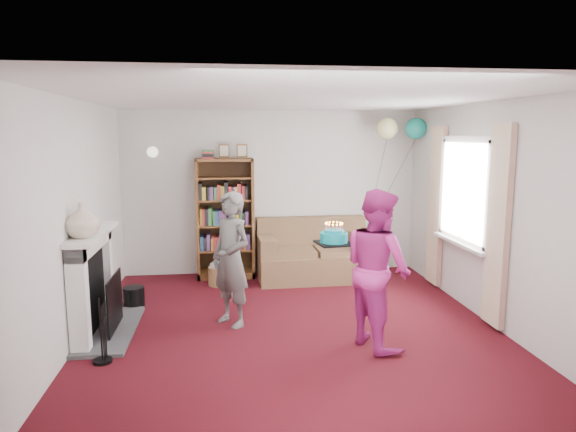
{
  "coord_description": "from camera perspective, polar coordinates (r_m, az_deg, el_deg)",
  "views": [
    {
      "loc": [
        -0.73,
        -5.33,
        2.13
      ],
      "look_at": [
        0.02,
        0.6,
        1.18
      ],
      "focal_mm": 32.0,
      "sensor_mm": 36.0,
      "label": 1
    }
  ],
  "objects": [
    {
      "name": "ground",
      "position": [
        5.79,
        0.6,
        -12.55
      ],
      "size": [
        5.0,
        5.0,
        0.0
      ],
      "primitive_type": "plane",
      "color": "black",
      "rests_on": "ground"
    },
    {
      "name": "wall_back",
      "position": [
        7.93,
        -1.85,
        2.65
      ],
      "size": [
        4.5,
        0.02,
        2.5
      ],
      "primitive_type": "cube",
      "color": "silver",
      "rests_on": "ground"
    },
    {
      "name": "wall_left",
      "position": [
        5.62,
        -22.87,
        -0.69
      ],
      "size": [
        0.02,
        5.0,
        2.5
      ],
      "primitive_type": "cube",
      "color": "silver",
      "rests_on": "ground"
    },
    {
      "name": "wall_right",
      "position": [
        6.18,
        21.87,
        0.19
      ],
      "size": [
        0.02,
        5.0,
        2.5
      ],
      "primitive_type": "cube",
      "color": "silver",
      "rests_on": "ground"
    },
    {
      "name": "ceiling",
      "position": [
        5.4,
        0.64,
        13.02
      ],
      "size": [
        4.5,
        5.0,
        0.01
      ],
      "primitive_type": "cube",
      "color": "white",
      "rests_on": "wall_back"
    },
    {
      "name": "fireplace",
      "position": [
        5.91,
        -20.32,
        -7.42
      ],
      "size": [
        0.55,
        1.8,
        1.12
      ],
      "color": "#3F3F42",
      "rests_on": "ground"
    },
    {
      "name": "window_bay",
      "position": [
        6.69,
        18.96,
        0.57
      ],
      "size": [
        0.14,
        2.02,
        2.2
      ],
      "color": "white",
      "rests_on": "ground"
    },
    {
      "name": "wall_sconce",
      "position": [
        7.77,
        -14.82,
        6.89
      ],
      "size": [
        0.16,
        0.23,
        0.16
      ],
      "color": "gold",
      "rests_on": "ground"
    },
    {
      "name": "bookcase",
      "position": [
        7.74,
        -6.99,
        -0.34
      ],
      "size": [
        0.85,
        0.42,
        2.0
      ],
      "color": "#472B14",
      "rests_on": "ground"
    },
    {
      "name": "sofa",
      "position": [
        7.73,
        2.84,
        -4.43
      ],
      "size": [
        1.67,
        0.88,
        0.88
      ],
      "rotation": [
        0.0,
        0.0,
        0.03
      ],
      "color": "brown",
      "rests_on": "ground"
    },
    {
      "name": "wicker_basket",
      "position": [
        7.45,
        -7.47,
        -6.49
      ],
      "size": [
        0.35,
        0.35,
        0.33
      ],
      "rotation": [
        0.0,
        0.0,
        -0.32
      ],
      "color": "#9C7449",
      "rests_on": "ground"
    },
    {
      "name": "person_striped",
      "position": [
        5.77,
        -6.34,
        -4.8
      ],
      "size": [
        0.63,
        0.66,
        1.51
      ],
      "primitive_type": "imported",
      "rotation": [
        0.0,
        0.0,
        -0.89
      ],
      "color": "black",
      "rests_on": "ground"
    },
    {
      "name": "person_magenta",
      "position": [
        5.26,
        9.92,
        -5.72
      ],
      "size": [
        0.82,
        0.93,
        1.61
      ],
      "primitive_type": "imported",
      "rotation": [
        0.0,
        0.0,
        1.89
      ],
      "color": "#B4247A",
      "rests_on": "ground"
    },
    {
      "name": "birthday_cake",
      "position": [
        5.27,
        5.12,
        -2.41
      ],
      "size": [
        0.34,
        0.34,
        0.22
      ],
      "rotation": [
        0.0,
        0.0,
        0.16
      ],
      "color": "black",
      "rests_on": "ground"
    },
    {
      "name": "balloons",
      "position": [
        7.87,
        12.5,
        9.47
      ],
      "size": [
        0.98,
        0.46,
        1.72
      ],
      "color": "#3F3F3F",
      "rests_on": "ground"
    },
    {
      "name": "mantel_vase",
      "position": [
        5.43,
        -21.9,
        -0.43
      ],
      "size": [
        0.36,
        0.36,
        0.35
      ],
      "primitive_type": "imported",
      "rotation": [
        0.0,
        0.0,
        0.1
      ],
      "color": "beige",
      "rests_on": "fireplace"
    }
  ]
}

